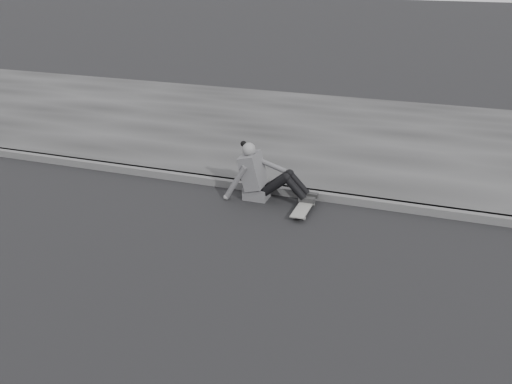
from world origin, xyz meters
TOP-DOWN VIEW (x-y plane):
  - ground at (0.00, 0.00)m, footprint 80.00×80.00m
  - curb at (0.00, 2.58)m, footprint 24.00×0.16m
  - sidewalk at (0.00, 5.60)m, footprint 24.00×6.00m
  - skateboard at (-0.35, 2.06)m, footprint 0.20×0.78m
  - seated_woman at (-1.08, 2.31)m, footprint 1.38×0.46m

SIDE VIEW (x-z plane):
  - ground at x=0.00m, z-range 0.00..0.00m
  - curb at x=0.00m, z-range 0.00..0.12m
  - sidewalk at x=0.00m, z-range 0.00..0.12m
  - skateboard at x=-0.35m, z-range 0.03..0.12m
  - seated_woman at x=-1.08m, z-range -0.08..0.80m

